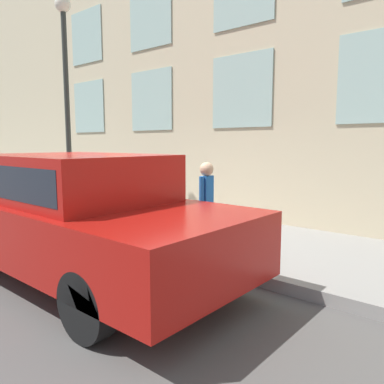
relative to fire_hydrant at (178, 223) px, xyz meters
The scene contains 6 objects.
ground_plane 0.82m from the fire_hydrant, 138.15° to the left, with size 80.00×80.00×0.00m, color #514F4C.
sidewalk 1.22m from the fire_hydrant, 21.77° to the left, with size 3.05×60.00×0.16m.
fire_hydrant is the anchor object (origin of this frame).
person 0.71m from the fire_hydrant, 71.49° to the right, with size 0.34×0.23×1.42m.
parked_car_red_near 1.86m from the fire_hydrant, 169.03° to the left, with size 2.09×5.29×1.74m.
street_lamp 4.73m from the fire_hydrant, 85.50° to the left, with size 0.36×0.36×5.05m.
Camera 1 is at (-4.18, -4.68, 1.89)m, focal length 35.00 mm.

